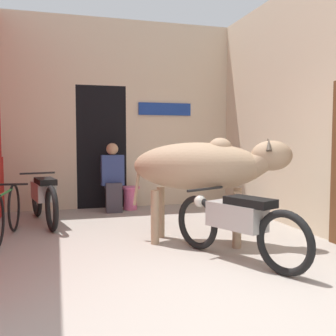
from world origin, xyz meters
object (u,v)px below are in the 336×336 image
at_px(motorcycle_far, 43,196).
at_px(motorcycle_near, 236,222).
at_px(bicycle, 6,213).
at_px(plastic_stool, 130,197).
at_px(cow, 205,167).
at_px(bucket, 235,208).
at_px(shopkeeper_seated, 113,176).

bearing_deg(motorcycle_far, motorcycle_near, -51.21).
bearing_deg(bicycle, plastic_stool, 41.42).
distance_m(cow, bucket, 2.18).
distance_m(motorcycle_near, plastic_stool, 3.53).
xyz_separation_m(shopkeeper_seated, plastic_stool, (0.35, 0.11, -0.44)).
xyz_separation_m(cow, bucket, (1.20, 1.60, -0.86)).
bearing_deg(plastic_stool, motorcycle_near, -80.96).
bearing_deg(shopkeeper_seated, bucket, -24.83).
bearing_deg(plastic_stool, bicycle, -138.58).
bearing_deg(motorcycle_near, cow, 94.20).
height_order(cow, plastic_stool, cow).
bearing_deg(motorcycle_near, bicycle, 146.53).
bearing_deg(cow, bucket, 53.16).
relative_size(shopkeeper_seated, plastic_stool, 2.90).
bearing_deg(bicycle, motorcycle_far, 64.27).
xyz_separation_m(bicycle, plastic_stool, (2.02, 1.78, -0.13)).
height_order(motorcycle_far, plastic_stool, motorcycle_far).
bearing_deg(bucket, bicycle, -169.02).
relative_size(motorcycle_far, bicycle, 1.15).
distance_m(motorcycle_near, bicycle, 3.09).
xyz_separation_m(motorcycle_near, motorcycle_far, (-2.12, 2.64, 0.01)).
height_order(plastic_stool, bucket, plastic_stool).
height_order(bicycle, bucket, bicycle).
xyz_separation_m(motorcycle_far, plastic_stool, (1.57, 0.84, -0.21)).
bearing_deg(bucket, motorcycle_near, -115.24).
bearing_deg(shopkeeper_seated, plastic_stool, 18.30).
bearing_deg(plastic_stool, motorcycle_far, -151.71).
distance_m(motorcycle_near, motorcycle_far, 3.39).
xyz_separation_m(motorcycle_near, bicycle, (-2.57, 1.70, -0.08)).
distance_m(cow, bicycle, 2.74).
bearing_deg(motorcycle_far, shopkeeper_seated, 30.85).
bearing_deg(cow, shopkeeper_seated, 108.27).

